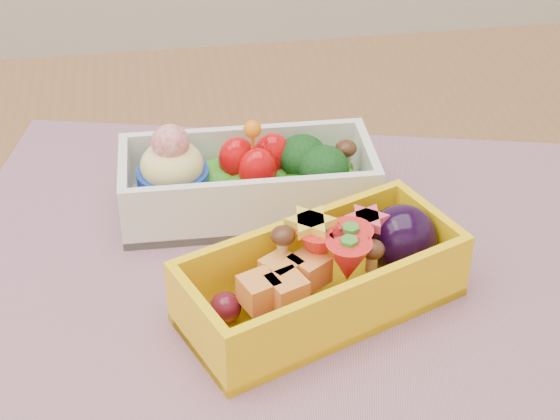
{
  "coord_description": "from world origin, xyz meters",
  "views": [
    {
      "loc": [
        -0.04,
        -0.49,
        1.16
      ],
      "look_at": [
        0.04,
        0.03,
        0.79
      ],
      "focal_mm": 57.66,
      "sensor_mm": 36.0,
      "label": 1
    }
  ],
  "objects": [
    {
      "name": "bento_yellow",
      "position": [
        0.07,
        -0.04,
        0.78
      ],
      "size": [
        0.21,
        0.15,
        0.06
      ],
      "rotation": [
        0.0,
        0.0,
        0.39
      ],
      "color": "yellow",
      "rests_on": "placemat"
    },
    {
      "name": "placemat",
      "position": [
        0.04,
        0.02,
        0.75
      ],
      "size": [
        0.55,
        0.47,
        0.0
      ],
      "primitive_type": "cube",
      "rotation": [
        0.0,
        0.0,
        -0.25
      ],
      "color": "#A4718C",
      "rests_on": "table"
    },
    {
      "name": "table",
      "position": [
        0.0,
        0.0,
        0.65
      ],
      "size": [
        1.2,
        0.8,
        0.75
      ],
      "color": "brown",
      "rests_on": "ground"
    },
    {
      "name": "bento_white",
      "position": [
        0.03,
        0.09,
        0.78
      ],
      "size": [
        0.2,
        0.09,
        0.08
      ],
      "rotation": [
        0.0,
        0.0,
        -0.03
      ],
      "color": "white",
      "rests_on": "placemat"
    }
  ]
}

